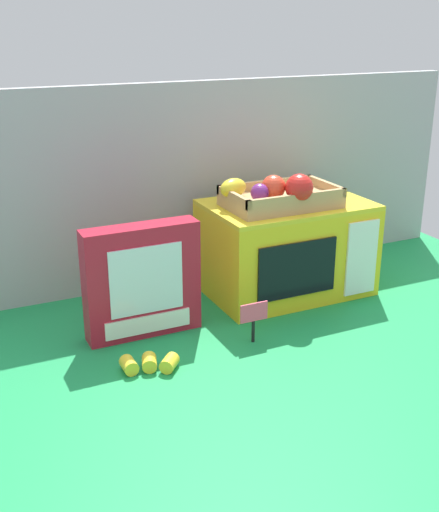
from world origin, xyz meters
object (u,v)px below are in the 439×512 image
food_groups_crate (278,196)px  loose_toy_banana (149,363)px  cookie_set_box (142,281)px  toy_microwave (286,247)px  price_sign (254,316)px

food_groups_crate → loose_toy_banana: bearing=-153.2°
loose_toy_banana → food_groups_crate: bearing=26.8°
loose_toy_banana → cookie_set_box: bearing=74.4°
toy_microwave → cookie_set_box: (-0.44, -0.08, 0.01)m
food_groups_crate → cookie_set_box: bearing=-172.5°
food_groups_crate → price_sign: food_groups_crate is taller
food_groups_crate → cookie_set_box: 0.43m
food_groups_crate → price_sign: size_ratio=3.09×
price_sign → loose_toy_banana: size_ratio=0.80×
toy_microwave → food_groups_crate: size_ratio=1.40×
loose_toy_banana → toy_microwave: bearing=27.3°
price_sign → food_groups_crate: bearing=49.2°
cookie_set_box → price_sign: bearing=-35.2°
price_sign → loose_toy_banana: bearing=-176.0°
toy_microwave → cookie_set_box: size_ratio=1.57×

